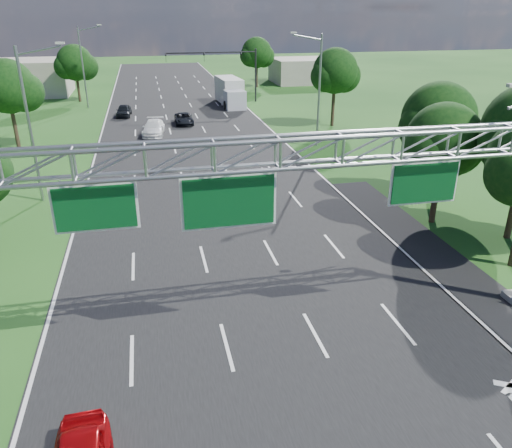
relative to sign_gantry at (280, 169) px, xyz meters
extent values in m
plane|color=#184414|center=(-0.33, 18.00, -6.89)|extent=(220.00, 220.00, 0.00)
cube|color=black|center=(-0.33, 18.00, -6.89)|extent=(18.00, 180.00, 0.02)
cube|color=black|center=(9.87, 2.00, -6.89)|extent=(3.00, 30.00, 0.02)
cube|color=white|center=(-6.33, -0.02, -0.89)|extent=(2.80, 0.05, 1.70)
cube|color=#08451C|center=(-6.33, -0.08, -0.89)|extent=(2.62, 0.05, 1.52)
cube|color=white|center=(-1.83, -0.02, -1.04)|extent=(3.40, 0.05, 2.00)
cube|color=#08451C|center=(-1.83, -0.08, -1.04)|extent=(3.22, 0.05, 1.82)
cube|color=white|center=(5.67, -0.02, -0.89)|extent=(2.80, 0.05, 1.70)
cube|color=#08451C|center=(5.67, -0.08, -0.89)|extent=(2.62, 0.05, 1.52)
cylinder|color=black|center=(10.67, 53.00, -3.39)|extent=(0.24, 0.24, 7.00)
cylinder|color=black|center=(4.67, 53.00, -0.29)|extent=(12.00, 0.18, 0.18)
imported|color=black|center=(-1.33, 53.00, -0.84)|extent=(0.18, 0.22, 1.10)
imported|color=black|center=(3.67, 53.00, -0.84)|extent=(0.18, 0.22, 1.10)
imported|color=black|center=(8.67, 53.00, -0.84)|extent=(0.18, 0.22, 1.10)
cylinder|color=gray|center=(-11.83, 18.00, -1.89)|extent=(0.20, 0.20, 10.00)
cylinder|color=gray|center=(-10.53, 18.00, 2.81)|extent=(2.78, 0.12, 0.60)
cube|color=beige|center=(-9.23, 18.00, 3.21)|extent=(0.55, 0.22, 0.12)
cylinder|color=gray|center=(-11.83, 53.00, -1.89)|extent=(0.20, 0.20, 10.00)
cylinder|color=gray|center=(-10.53, 53.00, 2.81)|extent=(2.78, 0.12, 0.60)
cube|color=beige|center=(-9.23, 53.00, 3.21)|extent=(0.55, 0.22, 0.12)
cylinder|color=gray|center=(11.17, 28.00, -1.89)|extent=(0.20, 0.20, 10.00)
cylinder|color=gray|center=(9.87, 28.00, 2.81)|extent=(2.78, 0.12, 0.60)
cube|color=beige|center=(8.57, 28.00, 3.21)|extent=(0.55, 0.22, 0.12)
cylinder|color=#2D2116|center=(12.17, 9.00, -5.24)|extent=(0.36, 0.36, 3.30)
sphere|color=black|center=(12.17, 9.00, -1.83)|extent=(4.40, 4.40, 4.40)
sphere|color=black|center=(13.27, 9.40, -2.38)|extent=(3.30, 3.30, 3.30)
sphere|color=black|center=(11.18, 8.70, -2.27)|extent=(3.08, 3.08, 3.08)
cylinder|color=#2D2116|center=(14.17, 13.00, -5.13)|extent=(0.36, 0.36, 3.52)
sphere|color=black|center=(14.17, 13.00, -1.45)|extent=(4.80, 4.80, 4.80)
sphere|color=black|center=(15.37, 13.40, -2.05)|extent=(3.60, 3.60, 3.60)
sphere|color=black|center=(13.09, 12.70, -1.93)|extent=(3.36, 3.36, 3.36)
cylinder|color=#2D2116|center=(-16.33, 33.00, -5.02)|extent=(0.36, 0.36, 3.74)
sphere|color=black|center=(-16.33, 33.00, -1.23)|extent=(4.80, 4.80, 4.80)
sphere|color=black|center=(-15.13, 33.40, -1.83)|extent=(3.60, 3.60, 3.60)
cylinder|color=#2D2116|center=(-13.33, 58.00, -5.24)|extent=(0.36, 0.36, 3.30)
sphere|color=black|center=(-13.33, 58.00, -1.67)|extent=(4.80, 4.80, 4.80)
sphere|color=black|center=(-12.13, 58.40, -2.27)|extent=(3.60, 3.60, 3.60)
sphere|color=black|center=(-14.41, 57.70, -2.15)|extent=(3.36, 3.36, 3.36)
cylinder|color=#2D2116|center=(15.67, 36.00, -4.91)|extent=(0.36, 0.36, 3.96)
sphere|color=black|center=(15.67, 36.00, -1.01)|extent=(4.80, 4.80, 4.80)
sphere|color=black|center=(16.87, 36.40, -1.61)|extent=(3.60, 3.60, 3.60)
sphere|color=black|center=(14.59, 35.70, -1.49)|extent=(3.36, 3.36, 3.36)
cylinder|color=#2D2116|center=(13.67, 66.00, -5.13)|extent=(0.36, 0.36, 3.52)
sphere|color=black|center=(13.67, 66.00, -1.45)|extent=(4.80, 4.80, 4.80)
sphere|color=black|center=(14.87, 66.40, -2.05)|extent=(3.60, 3.60, 3.60)
sphere|color=black|center=(12.59, 65.70, -1.93)|extent=(3.36, 3.36, 3.36)
cube|color=gray|center=(-22.33, 66.00, -4.39)|extent=(14.00, 10.00, 5.00)
cube|color=gray|center=(23.67, 70.00, -4.89)|extent=(12.00, 9.00, 4.00)
imported|color=white|center=(-3.83, 35.74, -6.17)|extent=(2.63, 5.22, 1.45)
imported|color=black|center=(-0.35, 40.32, -6.29)|extent=(2.04, 4.33, 1.20)
imported|color=black|center=(-7.06, 46.18, -6.21)|extent=(1.92, 4.11, 1.36)
imported|color=white|center=(6.30, 49.65, -6.21)|extent=(1.71, 4.22, 1.36)
cube|color=silver|center=(6.79, 52.25, -5.11)|extent=(3.09, 6.67, 3.25)
cube|color=silver|center=(6.79, 47.70, -5.70)|extent=(2.67, 2.57, 2.38)
cylinder|color=black|center=(5.60, 47.92, -6.35)|extent=(0.38, 1.08, 1.08)
cylinder|color=black|center=(7.98, 47.92, -6.35)|extent=(0.38, 1.08, 1.08)
cylinder|color=black|center=(5.60, 54.41, -6.35)|extent=(0.38, 1.08, 1.08)
cylinder|color=black|center=(7.98, 54.41, -6.35)|extent=(0.38, 1.08, 1.08)
camera|label=1|loc=(-4.40, -16.21, 5.22)|focal=35.00mm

